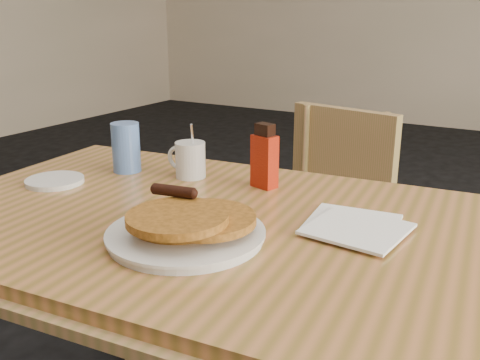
% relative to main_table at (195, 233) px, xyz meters
% --- Properties ---
extents(main_table, '(1.28, 0.93, 0.75)m').
position_rel_main_table_xyz_m(main_table, '(0.00, 0.00, 0.00)').
color(main_table, '#AD6C3D').
rests_on(main_table, floor).
extents(chair_main_far, '(0.46, 0.46, 0.85)m').
position_rel_main_table_xyz_m(chair_main_far, '(0.03, 0.73, -0.20)').
color(chair_main_far, '#A97B4F').
rests_on(chair_main_far, floor).
extents(pancake_plate, '(0.29, 0.29, 0.09)m').
position_rel_main_table_xyz_m(pancake_plate, '(0.06, -0.12, 0.07)').
color(pancake_plate, silver).
rests_on(pancake_plate, main_table).
extents(coffee_mug, '(0.11, 0.08, 0.14)m').
position_rel_main_table_xyz_m(coffee_mug, '(-0.16, 0.21, 0.09)').
color(coffee_mug, silver).
rests_on(coffee_mug, main_table).
extents(syrup_bottle, '(0.07, 0.05, 0.15)m').
position_rel_main_table_xyz_m(syrup_bottle, '(0.04, 0.23, 0.11)').
color(syrup_bottle, maroon).
rests_on(syrup_bottle, main_table).
extents(napkin_stack, '(0.21, 0.22, 0.01)m').
position_rel_main_table_xyz_m(napkin_stack, '(0.32, 0.09, 0.05)').
color(napkin_stack, white).
rests_on(napkin_stack, main_table).
extents(blue_tumbler, '(0.09, 0.09, 0.13)m').
position_rel_main_table_xyz_m(blue_tumbler, '(-0.33, 0.17, 0.11)').
color(blue_tumbler, '#5177BE').
rests_on(blue_tumbler, main_table).
extents(side_saucer, '(0.18, 0.18, 0.01)m').
position_rel_main_table_xyz_m(side_saucer, '(-0.42, -0.00, 0.05)').
color(side_saucer, silver).
rests_on(side_saucer, main_table).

